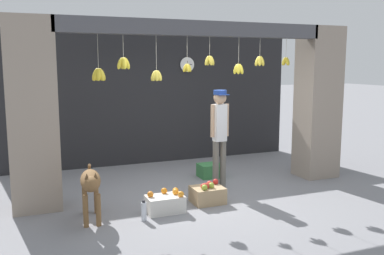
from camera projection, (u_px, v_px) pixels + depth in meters
ground_plane at (200, 194)px, 7.16m from camera, size 60.00×60.00×0.00m
shop_back_wall at (154, 98)px, 9.33m from camera, size 6.42×0.12×2.85m
shop_pillar_left at (32, 115)px, 6.27m from camera, size 0.70×0.60×2.85m
shop_pillar_right at (318, 103)px, 8.17m from camera, size 0.70×0.60×2.85m
storefront_awning at (197, 33)px, 6.86m from camera, size 4.52×0.29×0.97m
dog at (91, 184)px, 5.89m from camera, size 0.35×1.00×0.77m
shopkeeper at (220, 131)px, 7.36m from camera, size 0.34×0.28×1.73m
fruit_crate_oranges at (165, 203)px, 6.29m from camera, size 0.54×0.35×0.33m
fruit_crate_apples at (208, 194)px, 6.72m from camera, size 0.49×0.42×0.34m
produce_box_green at (210, 170)px, 8.25m from camera, size 0.44×0.37×0.26m
water_bottle at (144, 211)px, 5.95m from camera, size 0.08×0.08×0.29m
wall_clock at (187, 65)px, 9.43m from camera, size 0.34×0.03×0.34m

